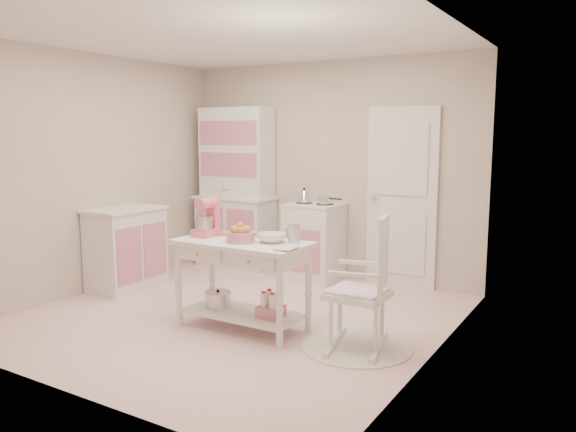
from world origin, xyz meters
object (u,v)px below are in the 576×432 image
object	(u,v)px
rocking_chair	(358,282)
stand_mixer	(206,218)
hutch	(235,188)
bread_basket	(240,237)
base_cabinet	(126,249)
stove	(314,242)
work_table	(242,285)

from	to	relation	value
rocking_chair	stand_mixer	distance (m)	1.54
hutch	bread_basket	xyz separation A→B (m)	(1.51, -1.96, -0.19)
base_cabinet	rocking_chair	world-z (taller)	rocking_chair
hutch	base_cabinet	size ratio (longest dim) A/B	2.26
base_cabinet	stand_mixer	bearing A→B (deg)	-14.18
rocking_chair	stand_mixer	world-z (taller)	stand_mixer
stove	base_cabinet	distance (m)	2.17
hutch	base_cabinet	distance (m)	1.68
stand_mixer	stove	bearing A→B (deg)	85.30
stove	work_table	xyz separation A→B (m)	(0.29, -1.86, -0.06)
stove	bread_basket	bearing A→B (deg)	-80.91
rocking_chair	stand_mixer	bearing A→B (deg)	170.06
hutch	stand_mixer	distance (m)	2.17
stove	stand_mixer	world-z (taller)	stand_mixer
rocking_chair	work_table	xyz separation A→B (m)	(-1.06, -0.11, -0.15)
base_cabinet	bread_basket	size ratio (longest dim) A/B	3.68
stove	rocking_chair	world-z (taller)	rocking_chair
stove	bread_basket	size ratio (longest dim) A/B	3.68
hutch	base_cabinet	bearing A→B (deg)	-104.63
rocking_chair	work_table	distance (m)	1.08
stove	base_cabinet	bearing A→B (deg)	-137.36
stand_mixer	bread_basket	distance (m)	0.46
stove	base_cabinet	xyz separation A→B (m)	(-1.60, -1.47, 0.00)
base_cabinet	work_table	xyz separation A→B (m)	(1.88, -0.39, -0.06)
stove	bread_basket	distance (m)	1.97
hutch	work_table	distance (m)	2.50
base_cabinet	stand_mixer	distance (m)	1.59
stove	rocking_chair	size ratio (longest dim) A/B	0.84
hutch	stand_mixer	size ratio (longest dim) A/B	6.12
bread_basket	hutch	bearing A→B (deg)	127.53
stove	hutch	bearing A→B (deg)	177.61
work_table	bread_basket	world-z (taller)	bread_basket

